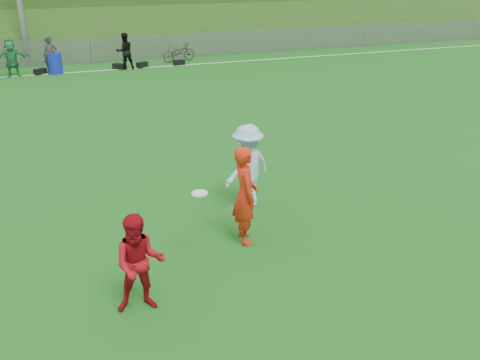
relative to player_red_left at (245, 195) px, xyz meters
name	(u,v)px	position (x,y,z in m)	size (l,w,h in m)	color
ground	(200,259)	(-1.00, -0.37, -0.96)	(120.00, 120.00, 0.00)	#175512
sideline_far	(96,71)	(-1.00, 17.63, -0.96)	(60.00, 0.10, 0.01)	white
fence	(91,50)	(-1.00, 19.63, -0.31)	(58.00, 0.06, 1.30)	gray
berm	(73,12)	(-1.00, 30.63, 0.54)	(120.00, 18.00, 3.00)	#225117
spectator_row	(28,57)	(-3.89, 17.63, -0.11)	(8.25, 0.83, 1.69)	red
gear_bags	(121,66)	(0.22, 17.73, -0.83)	(7.14, 0.58, 0.26)	black
player_red_left	(245,195)	(0.00, 0.00, 0.00)	(0.70, 0.46, 1.92)	red
player_red_center	(140,264)	(-2.25, -1.48, -0.16)	(0.78, 0.61, 1.61)	#A10B16
player_blue	(248,167)	(0.59, 1.42, -0.03)	(1.20, 0.69, 1.86)	#A7D5E8
frisbee	(199,193)	(-1.03, -0.56, 0.43)	(0.28, 0.28, 0.03)	white
recycling_bin	(55,63)	(-2.80, 17.64, -0.49)	(0.63, 0.63, 0.95)	#1024B6
bicycle	(179,52)	(3.28, 18.63, -0.49)	(0.63, 1.81, 0.95)	#2A2A2C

